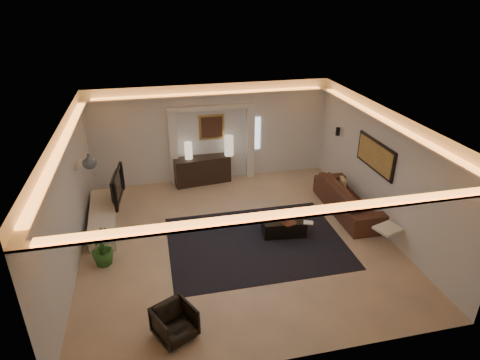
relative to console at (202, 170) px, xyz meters
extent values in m
plane|color=#CEAB86|center=(0.36, -3.25, -0.40)|extent=(7.00, 7.00, 0.00)
plane|color=white|center=(0.36, -3.25, 2.50)|extent=(7.00, 7.00, 0.00)
plane|color=silver|center=(0.36, 0.25, 1.05)|extent=(7.00, 0.00, 7.00)
plane|color=silver|center=(0.36, -6.75, 1.05)|extent=(7.00, 0.00, 7.00)
plane|color=silver|center=(-3.14, -3.25, 1.05)|extent=(0.00, 7.00, 7.00)
plane|color=silver|center=(3.86, -3.25, 1.05)|extent=(0.00, 7.00, 7.00)
cube|color=silver|center=(0.36, -3.25, 2.22)|extent=(7.00, 7.00, 0.04)
cube|color=white|center=(1.71, 0.23, 0.95)|extent=(0.25, 0.03, 1.00)
cube|color=black|center=(0.76, -3.45, -0.39)|extent=(4.00, 3.00, 0.01)
cube|color=silver|center=(-0.79, 0.15, 0.70)|extent=(0.22, 0.20, 2.20)
cube|color=silver|center=(1.51, 0.15, 0.70)|extent=(0.22, 0.20, 2.20)
cube|color=silver|center=(0.36, 0.15, 1.85)|extent=(2.52, 0.20, 0.12)
cube|color=tan|center=(0.36, 0.22, 1.25)|extent=(0.74, 0.04, 0.74)
cube|color=#4C2D1E|center=(0.36, 0.19, 1.25)|extent=(0.62, 0.02, 0.62)
cube|color=black|center=(3.83, -2.95, 1.30)|extent=(0.04, 1.64, 0.74)
cube|color=tan|center=(3.81, -2.95, 1.30)|extent=(0.02, 1.50, 0.62)
cylinder|color=black|center=(3.74, -1.05, 1.28)|extent=(0.12, 0.12, 0.22)
cube|color=silver|center=(-3.08, -1.85, 1.25)|extent=(0.10, 0.55, 0.04)
cube|color=black|center=(0.00, 0.00, 0.00)|extent=(1.70, 0.71, 0.82)
cylinder|color=#FEE8C1|center=(-0.38, 0.00, 0.69)|extent=(0.28, 0.28, 0.50)
cylinder|color=beige|center=(0.82, 0.00, 0.69)|extent=(0.27, 0.27, 0.60)
cube|color=beige|center=(-2.73, -1.93, -0.18)|extent=(0.71, 2.37, 0.44)
imported|color=black|center=(-2.44, -1.44, 0.44)|extent=(1.36, 0.30, 0.77)
cylinder|color=black|center=(-2.44, -1.03, 0.24)|extent=(0.16, 0.16, 0.34)
imported|color=#47535A|center=(-2.79, -2.15, 1.43)|extent=(0.37, 0.37, 0.33)
imported|color=#2F6124|center=(-2.61, -3.52, 0.00)|extent=(0.51, 0.51, 0.81)
imported|color=#2E2317|center=(3.51, -2.59, -0.03)|extent=(2.56, 1.01, 0.75)
cube|color=beige|center=(3.51, -4.36, 0.15)|extent=(0.63, 0.57, 0.06)
cube|color=tan|center=(3.51, -2.10, 0.15)|extent=(0.18, 0.37, 0.36)
cube|color=black|center=(1.50, -3.25, -0.20)|extent=(1.05, 0.65, 0.37)
imported|color=#4A2819|center=(1.51, -3.49, 0.05)|extent=(0.42, 0.42, 0.08)
cube|color=white|center=(2.00, -3.52, 0.02)|extent=(0.27, 0.24, 0.03)
imported|color=black|center=(-1.28, -5.87, -0.11)|extent=(0.85, 0.86, 0.59)
camera|label=1|loc=(-1.34, -11.12, 5.00)|focal=30.62mm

